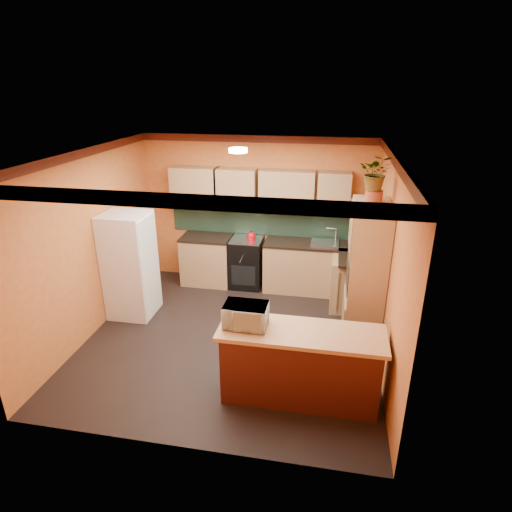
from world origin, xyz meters
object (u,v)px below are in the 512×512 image
(base_cabinets_back, at_px, (280,266))
(breakfast_bar, at_px, (300,367))
(fridge, at_px, (130,265))
(pantry, at_px, (365,278))
(stove, at_px, (247,263))
(microwave, at_px, (246,315))

(base_cabinets_back, relative_size, breakfast_bar, 2.03)
(fridge, bearing_deg, pantry, -4.06)
(base_cabinets_back, height_order, stove, stove)
(stove, relative_size, fridge, 0.54)
(fridge, height_order, breakfast_bar, fridge)
(stove, bearing_deg, breakfast_bar, -66.94)
(pantry, relative_size, microwave, 4.24)
(pantry, height_order, breakfast_bar, pantry)
(stove, xyz_separation_m, microwave, (0.60, -2.91, 0.61))
(stove, height_order, fridge, fridge)
(fridge, relative_size, pantry, 0.81)
(microwave, bearing_deg, base_cabinets_back, 89.83)
(fridge, relative_size, microwave, 3.43)
(stove, distance_m, microwave, 3.03)
(stove, height_order, breakfast_bar, stove)
(stove, xyz_separation_m, fridge, (-1.60, -1.35, 0.39))
(microwave, bearing_deg, fridge, 145.04)
(stove, height_order, microwave, microwave)
(stove, relative_size, microwave, 1.84)
(stove, relative_size, pantry, 0.43)
(base_cabinets_back, xyz_separation_m, microwave, (-0.03, -2.91, 0.63))
(fridge, height_order, pantry, pantry)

